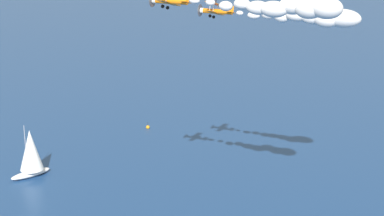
{
  "coord_description": "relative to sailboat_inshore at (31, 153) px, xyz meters",
  "views": [
    {
      "loc": [
        -89.15,
        -66.09,
        57.12
      ],
      "look_at": [
        0.1,
        -0.49,
        24.41
      ],
      "focal_mm": 58.52,
      "sensor_mm": 36.0,
      "label": 1
    }
  ],
  "objects": [
    {
      "name": "marker_buoy",
      "position": [
        43.39,
        1.07,
        -5.44
      ],
      "size": [
        1.1,
        1.1,
        2.1
      ],
      "color": "orange",
      "rests_on": "ground_plane"
    },
    {
      "name": "smoke_trail_wingman",
      "position": [
        12.84,
        -64.95,
        35.54
      ],
      "size": [
        7.13,
        22.89,
        4.06
      ],
      "color": "silver"
    },
    {
      "name": "biplane_wingman",
      "position": [
        8.98,
        -45.49,
        35.71
      ],
      "size": [
        7.52,
        7.03,
        3.72
      ],
      "color": "orange"
    },
    {
      "name": "smoke_trail_lead",
      "position": [
        -2.26,
        -67.23,
        39.06
      ],
      "size": [
        7.59,
        25.15,
        4.26
      ],
      "color": "silver"
    },
    {
      "name": "sailboat_inshore",
      "position": [
        0.0,
        0.0,
        0.0
      ],
      "size": [
        10.26,
        6.42,
        12.78
      ],
      "color": "white",
      "rests_on": "ground_plane"
    },
    {
      "name": "biplane_lead",
      "position": [
        -6.19,
        -46.48,
        39.1
      ],
      "size": [
        7.52,
        7.03,
        3.72
      ],
      "color": "orange"
    }
  ]
}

